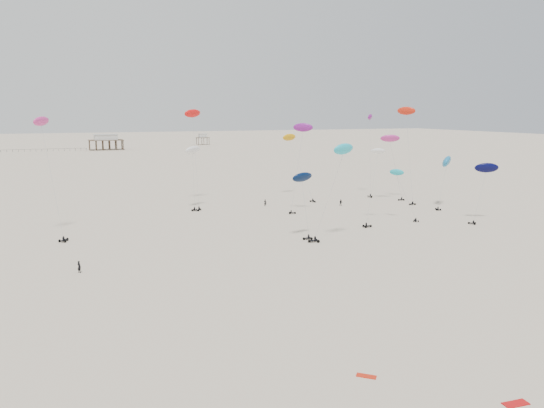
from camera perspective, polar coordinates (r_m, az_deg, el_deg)
name	(u,v)px	position (r m, az deg, el deg)	size (l,w,h in m)	color
ground_plane	(165,175)	(205.49, -11.49, 3.07)	(900.00, 900.00, 0.00)	beige
pavilion_main	(106,143)	(352.54, -17.42, 6.27)	(21.00, 13.00, 9.80)	brown
pavilion_small	(203,140)	(393.28, -7.46, 6.85)	(9.00, 7.00, 8.00)	brown
pier_fence	(16,151)	(352.90, -25.87, 5.17)	(80.20, 0.20, 1.50)	black
rig_0	(293,147)	(150.64, 2.25, 6.19)	(5.22, 17.46, 21.01)	black
rig_1	(402,186)	(120.98, 13.86, 1.84)	(4.10, 7.75, 11.34)	black
rig_2	(370,140)	(154.88, 10.52, 6.79)	(6.16, 10.16, 23.22)	black
rig_3	(47,150)	(109.60, -23.07, 5.38)	(5.94, 12.50, 23.30)	black
rig_4	(193,158)	(132.06, -8.49, 4.96)	(5.74, 8.63, 15.72)	black
rig_5	(485,173)	(125.27, 21.95, 3.10)	(9.80, 6.38, 13.33)	black
rig_6	(407,125)	(146.78, 14.34, 8.26)	(6.28, 11.81, 25.37)	black
rig_7	(338,166)	(99.09, 7.09, 4.06)	(10.37, 4.07, 18.18)	black
rig_8	(373,182)	(115.20, 10.85, 2.29)	(8.81, 8.36, 16.59)	black
rig_9	(391,146)	(146.29, 12.72, 6.15)	(6.58, 4.96, 17.99)	black
rig_10	(301,139)	(125.20, 3.19, 6.96)	(6.80, 4.55, 21.24)	black
rig_11	(446,164)	(140.99, 18.22, 4.12)	(9.94, 9.14, 13.74)	black
rig_12	(193,123)	(141.83, -8.49, 8.62)	(6.15, 18.12, 26.33)	black
rig_13	(303,186)	(100.23, 3.36, 1.89)	(5.39, 5.27, 12.73)	black
spectator_0	(80,273)	(84.76, -19.99, -6.95)	(0.78, 0.53, 2.14)	black
spectator_1	(341,206)	(136.58, 7.42, -0.18)	(0.94, 0.54, 1.92)	black
spectator_3	(265,206)	(135.02, -0.73, -0.22)	(0.74, 0.51, 2.02)	black
grounded_kite_a	(516,404)	(50.62, 24.73, -18.96)	(2.20, 0.90, 0.08)	red
grounded_kite_b	(366,376)	(51.23, 10.11, -17.80)	(1.80, 0.70, 0.07)	red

